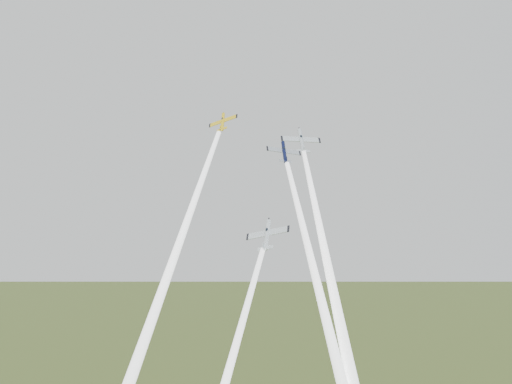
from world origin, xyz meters
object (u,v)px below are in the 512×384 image
at_px(plane_silver_right, 301,141).
at_px(plane_silver_low, 267,235).
at_px(plane_yellow, 223,122).
at_px(plane_navy, 284,152).

distance_m(plane_silver_right, plane_silver_low, 26.92).
xyz_separation_m(plane_yellow, plane_silver_right, (16.22, 3.97, -3.86)).
height_order(plane_yellow, plane_silver_low, plane_yellow).
height_order(plane_yellow, plane_silver_right, plane_yellow).
bearing_deg(plane_yellow, plane_silver_right, 24.86).
bearing_deg(plane_silver_right, plane_navy, -142.82).
xyz_separation_m(plane_yellow, plane_silver_low, (11.44, -13.69, -23.60)).
distance_m(plane_yellow, plane_silver_right, 17.14).
distance_m(plane_yellow, plane_navy, 14.76).
bearing_deg(plane_navy, plane_yellow, 153.35).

